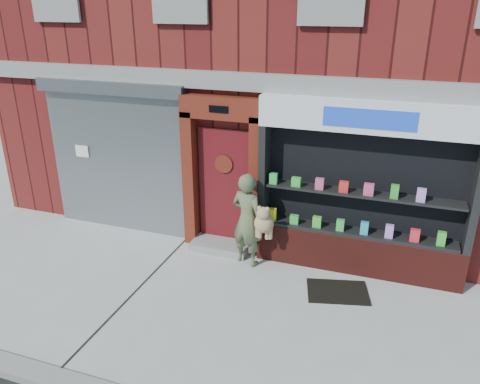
% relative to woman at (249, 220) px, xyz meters
% --- Properties ---
extents(ground, '(80.00, 80.00, 0.00)m').
position_rel_woman_xyz_m(ground, '(0.08, -1.40, -0.86)').
color(ground, '#9E9E99').
rests_on(ground, ground).
extents(building, '(12.00, 8.16, 8.00)m').
position_rel_woman_xyz_m(building, '(0.08, 4.59, 3.14)').
color(building, '#551413').
rests_on(building, ground).
extents(shutter_bay, '(3.10, 0.30, 3.04)m').
position_rel_woman_xyz_m(shutter_bay, '(-2.92, 0.53, 0.86)').
color(shutter_bay, gray).
rests_on(shutter_bay, ground).
extents(red_door_bay, '(1.52, 0.58, 2.90)m').
position_rel_woman_xyz_m(red_door_bay, '(-0.67, 0.46, 0.59)').
color(red_door_bay, '#5D1B10').
rests_on(red_door_bay, ground).
extents(pharmacy_bay, '(3.50, 0.41, 3.00)m').
position_rel_woman_xyz_m(pharmacy_bay, '(1.83, 0.41, 0.51)').
color(pharmacy_bay, '#581914').
rests_on(pharmacy_bay, ground).
extents(woman, '(0.87, 0.58, 1.71)m').
position_rel_woman_xyz_m(woman, '(0.00, 0.00, 0.00)').
color(woman, '#58603F').
rests_on(woman, ground).
extents(doormat, '(1.11, 0.90, 0.02)m').
position_rel_woman_xyz_m(doormat, '(1.66, -0.41, -0.85)').
color(doormat, black).
rests_on(doormat, ground).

